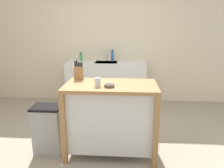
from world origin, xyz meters
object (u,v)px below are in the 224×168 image
(bowl_stoneware_deep, at_px, (109,85))
(sink_faucet, at_px, (107,56))
(bottle_spray_cleaner, at_px, (113,56))
(drinking_cup, at_px, (98,82))
(trash_bin, at_px, (48,129))
(knife_block, at_px, (79,73))
(bottle_dish_soap, at_px, (81,57))
(kitchen_island, at_px, (111,115))

(bowl_stoneware_deep, height_order, sink_faucet, sink_faucet)
(sink_faucet, bearing_deg, bottle_spray_cleaner, -21.72)
(drinking_cup, bearing_deg, trash_bin, 174.56)
(bowl_stoneware_deep, xyz_separation_m, bottle_spray_cleaner, (-0.10, 2.05, 0.08))
(bowl_stoneware_deep, height_order, drinking_cup, drinking_cup)
(knife_block, xyz_separation_m, bottle_dish_soap, (-0.33, 1.73, -0.03))
(kitchen_island, height_order, bottle_dish_soap, bottle_dish_soap)
(bowl_stoneware_deep, distance_m, drinking_cup, 0.14)
(kitchen_island, relative_size, sink_faucet, 5.07)
(bottle_dish_soap, bearing_deg, sink_faucet, 2.19)
(drinking_cup, xyz_separation_m, trash_bin, (-0.65, 0.06, -0.65))
(bowl_stoneware_deep, bearing_deg, kitchen_island, 86.28)
(kitchen_island, relative_size, knife_block, 4.40)
(trash_bin, bearing_deg, sink_faucet, 74.24)
(bottle_spray_cleaner, bearing_deg, knife_block, -101.00)
(bowl_stoneware_deep, distance_m, sink_faucet, 2.11)
(bowl_stoneware_deep, distance_m, bottle_dish_soap, 2.21)
(knife_block, xyz_separation_m, bottle_spray_cleaner, (0.33, 1.70, 0.01))
(sink_faucet, xyz_separation_m, bottle_spray_cleaner, (0.12, -0.05, 0.00))
(kitchen_island, bearing_deg, knife_block, 153.25)
(sink_faucet, xyz_separation_m, bottle_dish_soap, (-0.54, -0.02, -0.03))
(bowl_stoneware_deep, bearing_deg, drinking_cup, 175.73)
(bowl_stoneware_deep, height_order, bottle_dish_soap, bottle_dish_soap)
(sink_faucet, distance_m, bottle_dish_soap, 0.54)
(kitchen_island, bearing_deg, bottle_dish_soap, 111.47)
(drinking_cup, bearing_deg, bottle_dish_soap, 106.73)
(drinking_cup, bearing_deg, kitchen_island, 40.38)
(bottle_spray_cleaner, xyz_separation_m, bottle_dish_soap, (-0.66, 0.03, -0.03))
(trash_bin, bearing_deg, bottle_dish_soap, 89.09)
(bottle_dish_soap, bearing_deg, kitchen_island, -68.53)
(knife_block, distance_m, bottle_spray_cleaner, 1.73)
(knife_block, height_order, drinking_cup, knife_block)
(drinking_cup, distance_m, trash_bin, 0.92)
(knife_block, bearing_deg, sink_faucet, 83.06)
(knife_block, distance_m, trash_bin, 0.82)
(kitchen_island, relative_size, bottle_dish_soap, 6.37)
(drinking_cup, relative_size, bottle_dish_soap, 0.60)
(kitchen_island, height_order, sink_faucet, sink_faucet)
(trash_bin, bearing_deg, drinking_cup, -5.44)
(kitchen_island, distance_m, drinking_cup, 0.49)
(drinking_cup, height_order, trash_bin, drinking_cup)
(bowl_stoneware_deep, bearing_deg, knife_block, 140.55)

